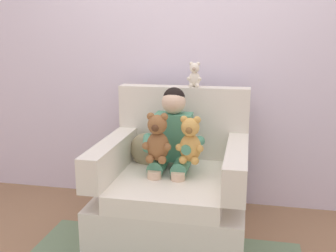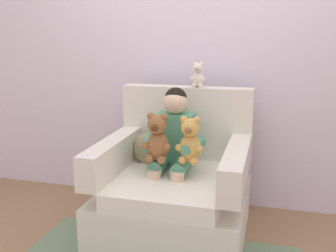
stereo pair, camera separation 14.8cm
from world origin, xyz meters
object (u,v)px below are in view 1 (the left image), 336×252
Objects in this scene: armchair at (174,190)px; plush_cream_on_backrest at (195,75)px; seated_child at (172,141)px; throw_pillow at (146,150)px; plush_brown at (157,139)px; plush_honey at (190,141)px.

armchair is 5.37× the size of plush_cream_on_backrest.
seated_child is 0.55m from plush_cream_on_backrest.
armchair is 3.90× the size of throw_pillow.
seated_child reaches higher than throw_pillow.
throw_pillow is (-0.15, 0.26, -0.16)m from plush_brown.
plush_cream_on_backrest reaches higher than plush_brown.
throw_pillow is (-0.32, -0.23, -0.54)m from plush_cream_on_backrest.
plush_brown is (-0.07, -0.16, 0.05)m from seated_child.
throw_pillow is at bearing 150.14° from armchair.
plush_honey is 0.59m from plush_cream_on_backrest.
plush_honey is 0.45m from throw_pillow.
plush_brown reaches higher than plush_honey.
seated_child is 4.36× the size of plush_cream_on_backrest.
armchair is 0.86m from plush_cream_on_backrest.
plush_cream_on_backrest reaches higher than seated_child.
throw_pillow is at bearing -147.91° from plush_cream_on_backrest.
throw_pillow is at bearing 146.38° from seated_child.
plush_honey reaches higher than throw_pillow.
armchair is at bearing -105.60° from plush_cream_on_backrest.
plush_brown is at bearing -121.70° from seated_child.
armchair is 0.43m from plush_brown.
seated_child is 0.20m from plush_honey.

